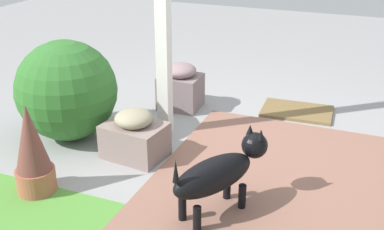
{
  "coord_description": "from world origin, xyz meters",
  "views": [
    {
      "loc": [
        -1.25,
        3.35,
        1.87
      ],
      "look_at": [
        0.12,
        -0.03,
        0.26
      ],
      "focal_mm": 44.39,
      "sensor_mm": 36.0,
      "label": 1
    }
  ],
  "objects": [
    {
      "name": "ground_plane",
      "position": [
        0.0,
        0.0,
        0.0
      ],
      "size": [
        12.0,
        12.0,
        0.0
      ],
      "primitive_type": "plane",
      "color": "#969596"
    },
    {
      "name": "stone_planter_nearest",
      "position": [
        0.53,
        -0.72,
        0.22
      ],
      "size": [
        0.41,
        0.36,
        0.46
      ],
      "color": "slate",
      "rests_on": "ground"
    },
    {
      "name": "brick_path",
      "position": [
        -0.72,
        0.47,
        0.01
      ],
      "size": [
        1.8,
        2.4,
        0.02
      ],
      "primitive_type": "cube",
      "color": "#8F6252",
      "rests_on": "ground"
    },
    {
      "name": "round_shrub",
      "position": [
        1.17,
        0.25,
        0.43
      ],
      "size": [
        0.86,
        0.86,
        0.86
      ],
      "primitive_type": "sphere",
      "color": "#2F6A2A",
      "rests_on": "ground"
    },
    {
      "name": "porch_pillar",
      "position": [
        0.42,
        -0.13,
        1.1
      ],
      "size": [
        0.11,
        0.11,
        2.2
      ],
      "primitive_type": "cube",
      "color": "white",
      "rests_on": "ground"
    },
    {
      "name": "stone_planter_mid",
      "position": [
        0.46,
        0.36,
        0.18
      ],
      "size": [
        0.52,
        0.41,
        0.41
      ],
      "color": "gray",
      "rests_on": "ground"
    },
    {
      "name": "terracotta_pot_spiky",
      "position": [
        0.87,
        1.08,
        0.32
      ],
      "size": [
        0.28,
        0.28,
        0.67
      ],
      "color": "#AA5C43",
      "rests_on": "ground"
    },
    {
      "name": "doormat",
      "position": [
        -0.59,
        -1.03,
        0.01
      ],
      "size": [
        0.7,
        0.49,
        0.03
      ],
      "primitive_type": "cube",
      "rotation": [
        0.0,
        0.0,
        0.05
      ],
      "color": "brown",
      "rests_on": "ground"
    },
    {
      "name": "dog",
      "position": [
        -0.42,
        0.84,
        0.31
      ],
      "size": [
        0.51,
        0.74,
        0.53
      ],
      "color": "black",
      "rests_on": "ground"
    }
  ]
}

